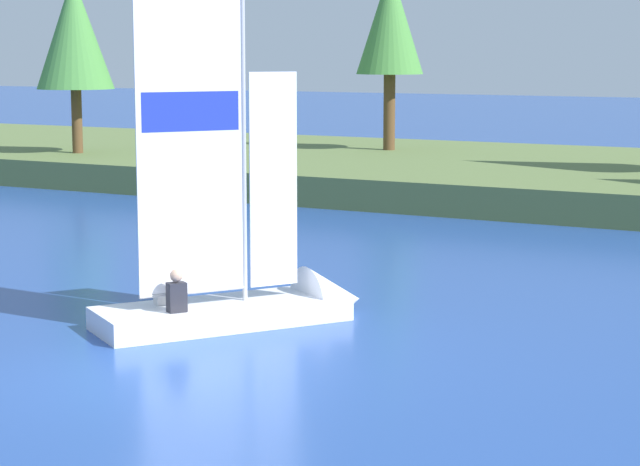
% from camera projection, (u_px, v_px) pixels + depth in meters
% --- Properties ---
extents(ground_plane, '(200.00, 200.00, 0.00)m').
position_uv_depth(ground_plane, '(167.00, 377.00, 15.83)').
color(ground_plane, '#234793').
extents(shore_bank, '(80.00, 14.31, 0.87)m').
position_uv_depth(shore_bank, '(616.00, 180.00, 35.86)').
color(shore_bank, '#5B703D').
rests_on(shore_bank, ground).
extents(shoreline_tree_left, '(2.60, 2.60, 5.96)m').
position_uv_depth(shoreline_tree_left, '(74.00, 33.00, 39.76)').
color(shoreline_tree_left, brown).
rests_on(shoreline_tree_left, shore_bank).
extents(shoreline_tree_midleft, '(2.33, 2.33, 6.33)m').
position_uv_depth(shoreline_tree_midleft, '(390.00, 22.00, 40.96)').
color(shoreline_tree_midleft, brown).
rests_on(shoreline_tree_midleft, shore_bank).
extents(sailboat, '(3.62, 4.49, 6.49)m').
position_uv_depth(sailboat, '(265.00, 291.00, 19.11)').
color(sailboat, white).
rests_on(sailboat, ground).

